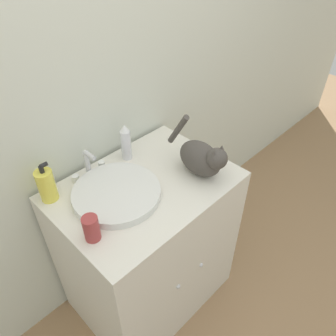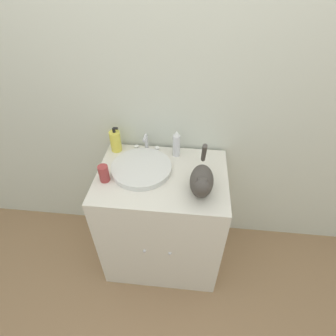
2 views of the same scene
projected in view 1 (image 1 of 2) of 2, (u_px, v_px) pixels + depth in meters
The scene contains 9 objects.
ground_plane at pixel (186, 323), 1.91m from camera, with size 8.00×8.00×0.00m, color #997551.
wall_back at pixel (90, 90), 1.46m from camera, with size 6.00×0.05×2.50m.
vanity_cabinet at pixel (149, 246), 1.78m from camera, with size 0.83×0.61×0.90m.
sink_basin at pixel (117, 193), 1.43m from camera, with size 0.39×0.39×0.04m.
faucet at pixel (88, 165), 1.51m from camera, with size 0.18×0.09×0.14m.
cat at pixel (202, 158), 1.50m from camera, with size 0.14×0.36×0.27m.
soap_bottle at pixel (47, 185), 1.38m from camera, with size 0.07×0.07×0.19m.
spray_bottle at pixel (126, 142), 1.59m from camera, with size 0.05×0.05×0.19m.
cup at pixel (91, 228), 1.23m from camera, with size 0.06×0.06×0.11m.
Camera 1 is at (-0.71, -0.55, 1.91)m, focal length 35.00 mm.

